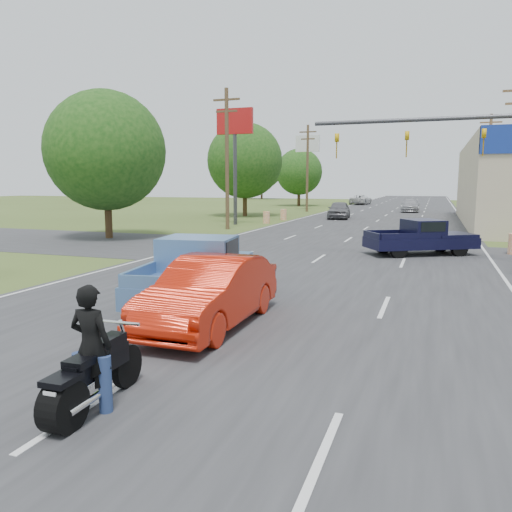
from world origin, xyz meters
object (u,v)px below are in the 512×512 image
at_px(rider, 91,352).
at_px(distant_car_grey, 339,210).
at_px(distant_car_silver, 410,206).
at_px(motorcycle, 90,379).
at_px(navy_pickup, 423,237).
at_px(blue_pickup, 199,269).
at_px(distant_car_white, 361,200).
at_px(red_convertible, 210,293).

distance_m(rider, distant_car_grey, 41.53).
height_order(rider, distant_car_silver, rider).
bearing_deg(rider, motorcycle, 90.00).
bearing_deg(navy_pickup, blue_pickup, -56.12).
bearing_deg(distant_car_silver, distant_car_white, 113.16).
relative_size(navy_pickup, distant_car_silver, 1.05).
bearing_deg(motorcycle, distant_car_silver, 86.04).
relative_size(red_convertible, motorcycle, 2.13).
xyz_separation_m(red_convertible, navy_pickup, (4.40, 14.20, 0.03)).
height_order(rider, distant_car_white, rider).
height_order(blue_pickup, distant_car_silver, blue_pickup).
distance_m(motorcycle, blue_pickup, 7.06).
xyz_separation_m(motorcycle, blue_pickup, (-1.60, 6.87, 0.42)).
height_order(blue_pickup, distant_car_white, blue_pickup).
xyz_separation_m(motorcycle, rider, (-0.00, 0.07, 0.39)).
distance_m(red_convertible, rider, 4.61).
bearing_deg(distant_car_silver, blue_pickup, -95.42).
relative_size(distant_car_grey, distant_car_silver, 0.95).
distance_m(motorcycle, rider, 0.40).
xyz_separation_m(distant_car_silver, distant_car_white, (-8.27, 18.21, 0.02)).
height_order(red_convertible, rider, rider).
bearing_deg(blue_pickup, distant_car_grey, 85.64).
relative_size(blue_pickup, distant_car_silver, 1.15).
distance_m(red_convertible, navy_pickup, 14.86).
height_order(red_convertible, distant_car_grey, distant_car_grey).
relative_size(blue_pickup, distant_car_grey, 1.21).
height_order(motorcycle, distant_car_silver, distant_car_silver).
height_order(red_convertible, navy_pickup, navy_pickup).
relative_size(motorcycle, rider, 1.27).
bearing_deg(navy_pickup, rider, -42.93).
relative_size(red_convertible, distant_car_silver, 0.97).
distance_m(red_convertible, distant_car_silver, 50.56).
bearing_deg(navy_pickup, red_convertible, -47.60).
bearing_deg(rider, distant_car_grey, -86.58).
bearing_deg(rider, distant_car_silver, -93.97).
xyz_separation_m(blue_pickup, distant_car_silver, (3.52, 48.31, -0.20)).
height_order(distant_car_silver, distant_car_white, distant_car_white).
distance_m(red_convertible, distant_car_white, 69.00).
relative_size(motorcycle, distant_car_silver, 0.46).
height_order(distant_car_grey, distant_car_silver, distant_car_grey).
xyz_separation_m(motorcycle, distant_car_white, (-6.34, 73.39, 0.24)).
distance_m(navy_pickup, distant_car_silver, 36.39).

